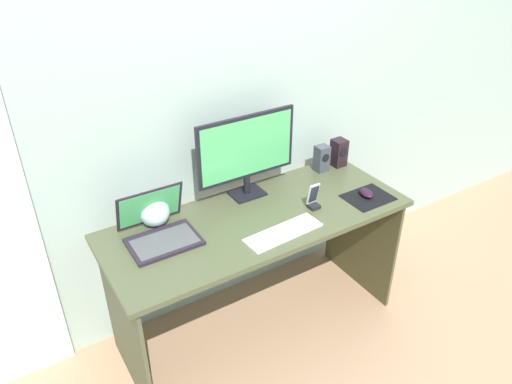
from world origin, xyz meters
The scene contains 12 objects.
ground_plane centered at (0.00, 0.00, 0.00)m, with size 8.00×8.00×0.00m, color tan.
wall_back centered at (0.00, 0.39, 1.25)m, with size 6.00×0.04×2.50m, color #9FB4AA.
desk centered at (0.00, 0.00, 0.61)m, with size 1.58×0.62×0.76m.
monitor centered at (0.07, 0.22, 1.02)m, with size 0.57×0.14×0.46m.
speaker_right centered at (0.71, 0.22, 0.84)m, with size 0.08×0.09×0.17m.
speaker_near_monitor centered at (0.58, 0.22, 0.84)m, with size 0.08×0.07×0.16m.
laptop centered at (-0.49, 0.10, 0.80)m, with size 0.33×0.30×0.23m.
fishbowl centered at (-0.46, 0.22, 0.83)m, with size 0.15×0.15×0.15m, color silver.
keyboard_external centered at (0.03, -0.18, 0.76)m, with size 0.40×0.13×0.01m, color white.
mousepad centered at (0.60, -0.16, 0.76)m, with size 0.25×0.20×0.00m, color black.
mouse centered at (0.60, -0.14, 0.78)m, with size 0.06×0.10×0.04m, color black.
phone_in_dock centered at (0.29, -0.08, 0.81)m, with size 0.06×0.05×0.14m.
Camera 1 is at (-1.09, -1.72, 2.13)m, focal length 34.05 mm.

